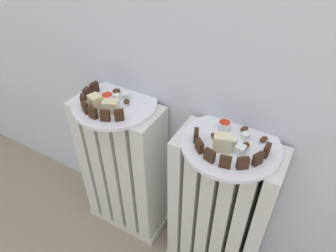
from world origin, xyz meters
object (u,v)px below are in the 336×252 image
object	(u,v)px
radiator_left	(124,170)
jam_bowl_left	(107,98)
plate_left	(115,104)
jam_bowl_right	(224,125)
plate_right	(231,144)
radiator_right	(219,213)
fork	(117,110)

from	to	relation	value
radiator_left	jam_bowl_left	bearing A→B (deg)	-160.32
plate_left	jam_bowl_right	xyz separation A→B (m)	(0.36, 0.05, 0.02)
plate_right	radiator_right	bearing A→B (deg)	63.43
plate_left	fork	bearing A→B (deg)	-42.73
jam_bowl_left	fork	xyz separation A→B (m)	(0.05, -0.02, -0.01)
jam_bowl_left	fork	size ratio (longest dim) A/B	0.43
plate_left	jam_bowl_right	bearing A→B (deg)	7.29
jam_bowl_left	jam_bowl_right	xyz separation A→B (m)	(0.38, 0.05, -0.00)
radiator_left	plate_left	xyz separation A→B (m)	(0.00, 0.00, 0.31)
plate_right	jam_bowl_right	distance (m)	0.06
radiator_left	jam_bowl_right	bearing A→B (deg)	7.29
jam_bowl_right	fork	world-z (taller)	jam_bowl_right
radiator_left	jam_bowl_right	distance (m)	0.49
plate_left	jam_bowl_left	xyz separation A→B (m)	(-0.02, -0.01, 0.02)
radiator_left	plate_right	distance (m)	0.50
plate_left	jam_bowl_right	distance (m)	0.36
radiator_left	radiator_right	xyz separation A→B (m)	(0.39, 0.00, 0.00)
plate_right	jam_bowl_left	xyz separation A→B (m)	(-0.42, -0.01, 0.02)
radiator_right	fork	bearing A→B (deg)	-175.23
plate_left	plate_right	xyz separation A→B (m)	(0.39, 0.00, 0.00)
plate_right	fork	size ratio (longest dim) A/B	2.87
jam_bowl_right	plate_left	bearing A→B (deg)	-172.71
radiator_left	jam_bowl_left	world-z (taller)	jam_bowl_left
jam_bowl_right	fork	distance (m)	0.33
radiator_left	jam_bowl_left	xyz separation A→B (m)	(-0.02, -0.01, 0.33)
plate_left	plate_right	world-z (taller)	same
radiator_right	radiator_left	bearing A→B (deg)	-180.00
radiator_left	fork	xyz separation A→B (m)	(0.03, -0.03, 0.32)
radiator_left	plate_left	distance (m)	0.31
radiator_left	fork	world-z (taller)	fork
plate_right	fork	world-z (taller)	fork
jam_bowl_left	fork	world-z (taller)	jam_bowl_left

